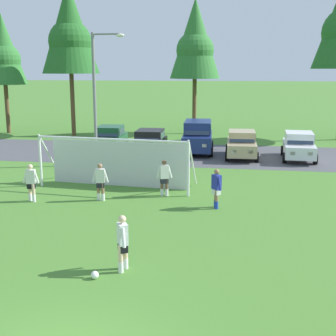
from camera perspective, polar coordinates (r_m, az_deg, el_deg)
The scene contains 18 objects.
ground_plane at distance 23.07m, azimuth 0.76°, elevation -1.83°, with size 400.00×400.00×0.00m, color #477A2D.
parking_lot_strip at distance 30.80m, azimuth 3.00°, elevation 1.74°, with size 52.00×8.40×0.01m, color #4C4C51.
soccer_ball at distance 12.96m, azimuth -9.10°, elevation -13.02°, with size 0.22×0.22×0.22m.
soccer_goal at distance 22.12m, azimuth -6.34°, elevation 0.91°, with size 7.56×2.58×2.57m.
player_striker_near at distance 20.50m, azimuth -16.68°, elevation -1.78°, with size 0.75×0.31×1.64m.
player_midfield_center at distance 20.01m, azimuth -8.42°, elevation -1.73°, with size 0.75×0.31×1.64m.
player_winger_left at distance 20.52m, azimuth -0.47°, elevation -1.24°, with size 0.73×0.38×1.64m.
player_winger_right at distance 13.07m, azimuth -5.66°, elevation -9.30°, with size 0.40×0.72×1.64m.
player_trailing_back at distance 18.81m, azimuth 6.05°, elevation -2.57°, with size 0.49×0.66×1.64m.
parked_car_slot_far_left at distance 32.14m, azimuth -7.26°, elevation 3.68°, with size 2.26×4.31×1.72m.
parked_car_slot_left at distance 29.95m, azimuth -2.30°, elevation 3.14°, with size 2.15×4.26×1.72m.
parked_car_slot_center_left at distance 31.25m, azimuth 3.72°, elevation 3.95°, with size 2.35×4.71×2.16m.
parked_car_slot_center at distance 29.83m, azimuth 9.16°, elevation 2.96°, with size 2.13×4.25×1.72m.
parked_car_slot_center_right at distance 29.97m, azimuth 15.98°, elevation 2.68°, with size 2.16×4.26×1.72m.
tree_left_edge at distance 43.10m, azimuth -19.86°, elevation 13.48°, with size 3.85×3.85×10.28m.
tree_mid_left at distance 40.05m, azimuth -12.17°, elevation 16.33°, with size 4.71×4.71×12.57m.
tree_center_back at distance 40.55m, azimuth 3.40°, elevation 15.48°, with size 4.32×4.32×11.51m.
street_lamp at distance 27.00m, azimuth -8.77°, elevation 8.57°, with size 2.00×0.32×7.62m.
Camera 1 is at (3.36, -7.12, 5.61)m, focal length 48.94 mm.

